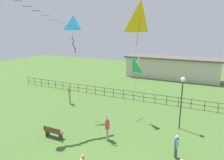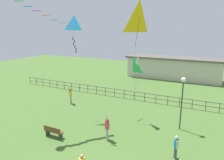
% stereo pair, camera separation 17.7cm
% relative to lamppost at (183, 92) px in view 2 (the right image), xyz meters
% --- Properties ---
extents(lamppost, '(0.36, 0.36, 4.17)m').
position_rel_lamppost_xyz_m(lamppost, '(0.00, 0.00, 0.00)').
color(lamppost, '#38383D').
rests_on(lamppost, ground_plane).
extents(park_bench, '(1.50, 0.42, 0.85)m').
position_rel_lamppost_xyz_m(park_bench, '(-8.03, -5.34, -2.59)').
color(park_bench, brown).
rests_on(park_bench, ground_plane).
extents(person_0, '(0.30, 0.50, 1.89)m').
position_rel_lamppost_xyz_m(person_0, '(-11.14, 0.89, -2.11)').
color(person_0, '#99999E').
rests_on(person_0, ground_plane).
extents(person_1, '(0.28, 0.42, 1.51)m').
position_rel_lamppost_xyz_m(person_1, '(0.35, -4.08, -2.19)').
color(person_1, '#3F4C47').
rests_on(person_1, ground_plane).
extents(person_2, '(0.33, 0.55, 2.00)m').
position_rel_lamppost_xyz_m(person_2, '(-4.36, -3.96, -2.05)').
color(person_2, '#99999E').
rests_on(person_2, ground_plane).
extents(kite_0, '(1.07, 0.99, 3.04)m').
position_rel_lamppost_xyz_m(kite_0, '(-3.89, -0.30, 1.65)').
color(kite_0, '#1EB759').
extents(kite_1, '(1.06, 1.01, 2.89)m').
position_rel_lamppost_xyz_m(kite_1, '(-1.32, -6.61, 5.06)').
color(kite_1, yellow).
extents(kite_3, '(1.26, 1.18, 3.10)m').
position_rel_lamppost_xyz_m(kite_3, '(-9.25, -0.52, 4.93)').
color(kite_3, '#198CD1').
extents(waterfront_railing, '(36.06, 0.06, 0.95)m').
position_rel_lamppost_xyz_m(waterfront_railing, '(-3.68, 4.98, -2.44)').
color(waterfront_railing, '#4C4742').
rests_on(waterfront_railing, ground_plane).
extents(pavilion_building, '(14.41, 3.80, 3.36)m').
position_rel_lamppost_xyz_m(pavilion_building, '(-3.69, 16.98, -1.35)').
color(pavilion_building, beige).
rests_on(pavilion_building, ground_plane).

